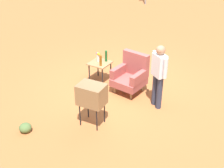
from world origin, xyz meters
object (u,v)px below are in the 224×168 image
Objects in this scene: armchair at (131,74)px; side_table at (100,65)px; person_standing at (159,73)px; bottle_wine_green at (106,56)px; flower_vase at (98,56)px; tv_on_stand at (92,95)px; bottle_tall_amber at (101,61)px.

armchair reaches higher than side_table.
bottle_wine_green is (-1.84, 0.54, -0.19)m from person_standing.
side_table is 0.25m from flower_vase.
flower_vase is at bearing 119.81° from tv_on_stand.
tv_on_stand is 3.43× the size of bottle_tall_amber.
person_standing is (1.94, -0.36, 0.44)m from side_table.
bottle_wine_green is 0.22m from flower_vase.
bottle_tall_amber is (-1.82, 0.22, -0.20)m from person_standing.
flower_vase is (-0.09, 0.05, 0.23)m from side_table.
person_standing is 1.93m from bottle_wine_green.
side_table is 0.57× the size of tv_on_stand.
tv_on_stand reaches higher than side_table.
side_table is 0.36× the size of person_standing.
armchair is at bearing -12.39° from bottle_wine_green.
bottle_tall_amber is 1.13× the size of flower_vase.
flower_vase is (-1.11, 0.08, 0.23)m from armchair.
armchair is 1.03× the size of tv_on_stand.
armchair is 1.82m from tv_on_stand.
person_standing reaches higher than tv_on_stand.
armchair is 0.97m from bottle_wine_green.
armchair reaches higher than flower_vase.
tv_on_stand is 3.89× the size of flower_vase.
bottle_tall_amber is 0.28m from flower_vase.
tv_on_stand is (0.99, -1.82, 0.28)m from side_table.
bottle_tall_amber is (-0.87, 1.68, -0.05)m from tv_on_stand.
bottle_wine_green is at bearing 33.95° from flower_vase.
person_standing is 5.47× the size of bottle_tall_amber.
bottle_tall_amber is at bearing -86.12° from bottle_wine_green.
armchair is 3.31× the size of bottle_wine_green.
armchair is 1.13m from flower_vase.
bottle_tall_amber is at bearing 117.30° from tv_on_stand.
flower_vase is at bearing -146.05° from bottle_wine_green.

